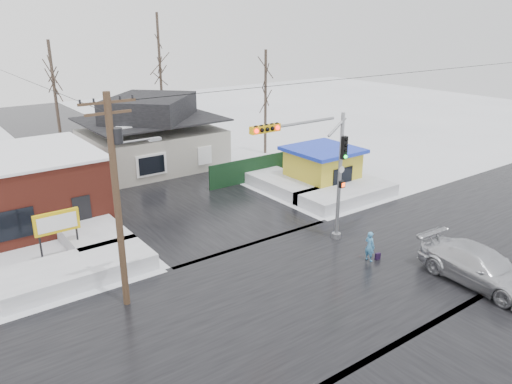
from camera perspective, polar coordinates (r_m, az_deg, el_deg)
ground at (r=23.69m, az=7.38°, el=-10.08°), size 120.00×120.00×0.00m
road_ns at (r=23.69m, az=7.39°, el=-10.06°), size 10.00×120.00×0.02m
road_ew at (r=23.69m, az=7.39°, el=-10.06°), size 120.00×10.00×0.02m
snowbank_nw at (r=25.03m, az=-19.83°, el=-8.42°), size 7.00×3.00×0.80m
snowbank_ne at (r=33.90m, az=10.38°, el=-0.22°), size 7.00×3.00×0.80m
snowbank_nside_w at (r=29.91m, az=-19.06°, el=-3.71°), size 3.00×8.00×0.80m
snowbank_nside_e at (r=36.07m, az=2.44°, el=1.29°), size 3.00×8.00×0.80m
traffic_signal at (r=25.48m, az=7.23°, el=3.16°), size 6.05×0.68×7.00m
utility_pole at (r=20.41m, az=-15.53°, el=0.15°), size 3.15×0.44×9.00m
marquee_sign at (r=26.63m, az=-21.81°, el=-3.37°), size 2.20×0.21×2.55m
house at (r=41.23m, az=-11.85°, el=6.40°), size 10.40×8.40×5.76m
kiosk at (r=35.91m, az=7.59°, el=2.83°), size 4.60×4.60×2.88m
fence at (r=37.15m, az=-0.08°, el=2.66°), size 8.00×0.12×1.80m
tree_far_left at (r=42.20m, az=-22.33°, el=13.04°), size 3.00×3.00×10.00m
tree_far_mid at (r=47.42m, az=-11.09°, el=16.57°), size 3.00×3.00×12.00m
tree_far_right at (r=43.90m, az=1.11°, el=13.58°), size 3.00×3.00×9.00m
pedestrian at (r=25.61m, az=12.87°, el=-6.10°), size 0.39×0.58×1.57m
car at (r=25.12m, az=24.19°, el=-7.81°), size 2.58×5.84×1.67m
shopping_bag at (r=26.07m, az=13.74°, el=-7.19°), size 0.30×0.17×0.35m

